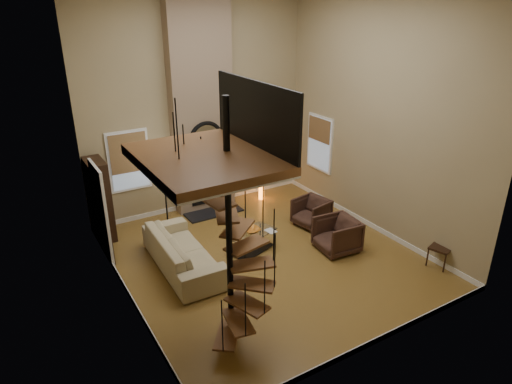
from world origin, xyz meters
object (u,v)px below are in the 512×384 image
coffee_table (253,240)px  floor_lamp (164,174)px  armchair_far (340,235)px  hutch (100,200)px  armchair_near (313,211)px  accent_lamp (261,191)px  side_chair (443,243)px  sofa (182,251)px

coffee_table → floor_lamp: size_ratio=0.70×
armchair_far → coffee_table: bearing=-112.6°
hutch → armchair_far: 5.55m
armchair_near → armchair_far: 1.29m
coffee_table → accent_lamp: bearing=54.8°
accent_lamp → armchair_far: bearing=-88.9°
armchair_near → side_chair: side_chair is taller
hutch → armchair_near: bearing=-23.8°
hutch → coffee_table: size_ratio=1.60×
hutch → coffee_table: (2.69, -2.40, -0.67)m
sofa → armchair_far: bearing=-106.5°
floor_lamp → accent_lamp: 3.12m
hutch → sofa: 2.53m
hutch → floor_lamp: size_ratio=1.12×
armchair_near → floor_lamp: size_ratio=0.45×
armchair_near → coffee_table: size_ratio=0.65×
hutch → accent_lamp: bearing=-0.6°
armchair_far → floor_lamp: floor_lamp is taller
floor_lamp → accent_lamp: (2.89, 0.28, -1.16)m
hutch → armchair_far: (4.41, -3.31, -0.60)m
floor_lamp → side_chair: floor_lamp is taller
accent_lamp → side_chair: side_chair is taller
coffee_table → floor_lamp: floor_lamp is taller
armchair_far → side_chair: 2.15m
coffee_table → armchair_far: bearing=-27.9°
armchair_far → armchair_near: bearing=175.2°
side_chair → hutch: bearing=139.7°
coffee_table → side_chair: size_ratio=1.30×
armchair_far → accent_lamp: (-0.06, 3.27, -0.10)m
hutch → side_chair: bearing=-40.3°
accent_lamp → side_chair: bearing=-73.4°
armchair_near → accent_lamp: bearing=177.2°
floor_lamp → accent_lamp: floor_lamp is taller
coffee_table → accent_lamp: accent_lamp is taller
sofa → accent_lamp: bearing=-54.7°
floor_lamp → accent_lamp: bearing=5.6°
armchair_far → accent_lamp: size_ratio=1.67×
armchair_near → side_chair: 3.12m
sofa → coffee_table: sofa is taller
armchair_near → coffee_table: armchair_near is taller
armchair_near → hutch: bearing=-124.8°
armchair_far → coffee_table: (-1.72, 0.91, -0.07)m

